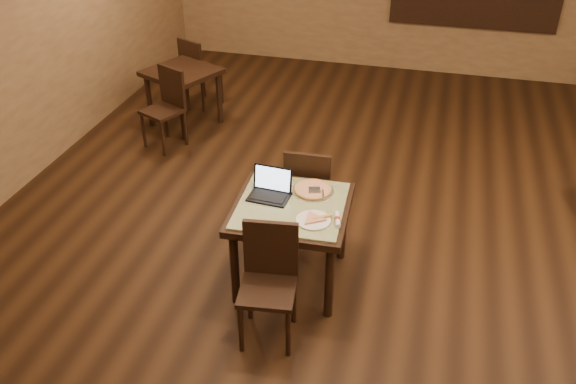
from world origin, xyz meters
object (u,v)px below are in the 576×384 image
(chair_main_near, at_px, (269,275))
(other_table_b_chair_near, at_px, (167,103))
(chair_main_far, at_px, (309,189))
(tiled_table, at_px, (291,215))
(other_table_b, at_px, (182,79))
(pizza_pan, at_px, (313,191))
(other_table_b_chair_far, at_px, (197,69))
(laptop, at_px, (271,188))

(chair_main_near, xyz_separation_m, other_table_b_chair_near, (-2.01, 2.66, -0.00))
(chair_main_near, distance_m, chair_main_far, 1.23)
(tiled_table, height_order, chair_main_near, chair_main_near)
(other_table_b, xyz_separation_m, other_table_b_chair_near, (0.03, -0.55, -0.07))
(pizza_pan, relative_size, other_table_b_chair_far, 0.38)
(other_table_b_chair_far, bearing_deg, pizza_pan, 151.83)
(pizza_pan, height_order, other_table_b_chair_near, other_table_b_chair_near)
(other_table_b_chair_near, bearing_deg, chair_main_near, -28.34)
(tiled_table, height_order, pizza_pan, pizza_pan)
(tiled_table, relative_size, other_table_b_chair_near, 1.03)
(other_table_b_chair_near, height_order, other_table_b_chair_far, same)
(tiled_table, xyz_separation_m, chair_main_far, (0.00, 0.62, -0.12))
(other_table_b_chair_near, bearing_deg, laptop, -22.23)
(chair_main_near, height_order, chair_main_far, chair_main_far)
(pizza_pan, bearing_deg, chair_main_near, -98.65)
(tiled_table, bearing_deg, laptop, 150.34)
(other_table_b_chair_near, distance_m, other_table_b_chair_far, 1.10)
(other_table_b, relative_size, other_table_b_chair_far, 1.09)
(chair_main_far, height_order, other_table_b, chair_main_far)
(chair_main_near, distance_m, other_table_b_chair_near, 3.33)
(tiled_table, bearing_deg, pizza_pan, 60.85)
(pizza_pan, xyz_separation_m, other_table_b_chair_near, (-2.14, 1.80, -0.24))
(laptop, xyz_separation_m, other_table_b, (-1.85, 2.49, -0.22))
(pizza_pan, bearing_deg, laptop, -156.70)
(other_table_b_chair_near, bearing_deg, pizza_pan, -15.50)
(chair_main_near, xyz_separation_m, laptop, (-0.19, 0.72, 0.29))
(tiled_table, bearing_deg, other_table_b_chair_near, 132.12)
(pizza_pan, bearing_deg, tiled_table, -116.57)
(other_table_b, bearing_deg, chair_main_near, -32.94)
(laptop, xyz_separation_m, other_table_b_chair_near, (-1.82, 1.94, -0.29))
(chair_main_far, height_order, laptop, laptop)
(pizza_pan, relative_size, other_table_b_chair_near, 0.38)
(chair_main_near, xyz_separation_m, other_table_b, (-2.04, 3.21, 0.07))
(chair_main_far, distance_m, pizza_pan, 0.46)
(tiled_table, relative_size, pizza_pan, 2.73)
(tiled_table, distance_m, chair_main_far, 0.63)
(chair_main_far, height_order, other_table_b_chair_near, chair_main_far)
(chair_main_far, distance_m, other_table_b_chair_far, 3.28)
(chair_main_near, relative_size, other_table_b_chair_far, 1.01)
(pizza_pan, relative_size, other_table_b, 0.35)
(tiled_table, xyz_separation_m, chair_main_near, (-0.01, -0.62, -0.13))
(laptop, distance_m, other_table_b, 3.11)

